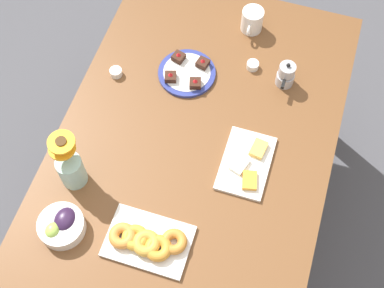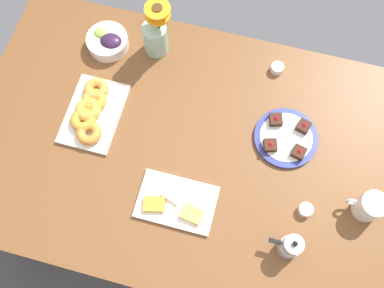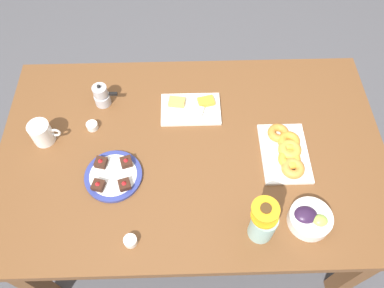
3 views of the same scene
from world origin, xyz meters
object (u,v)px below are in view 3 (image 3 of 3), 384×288
Objects in this scene: croissant_platter at (287,151)px; grape_bowl at (310,219)px; moka_pot at (102,96)px; dining_table at (192,159)px; coffee_mug at (42,133)px; flower_vase at (263,224)px; jam_cup_honey at (130,241)px; jam_cup_berry at (92,126)px; dessert_plate at (113,175)px; cheese_platter at (191,108)px.

grape_bowl is at bearing -83.18° from croissant_platter.
moka_pot is (-0.81, 0.58, 0.02)m from grape_bowl.
dining_table is 0.40m from croissant_platter.
coffee_mug is 1.03× the size of moka_pot.
coffee_mug is at bearing 153.34° from flower_vase.
jam_cup_honey and jam_cup_berry have the same top height.
dessert_plate reaches higher than jam_cup_berry.
grape_bowl is 3.26× the size of jam_cup_honey.
flower_vase is (0.66, -0.48, 0.07)m from jam_cup_berry.
croissant_platter is 0.82m from jam_cup_berry.
moka_pot reaches higher than cheese_platter.
flower_vase is at bearing -23.86° from dessert_plate.
flower_vase is (-0.15, -0.33, 0.06)m from croissant_platter.
cheese_platter is (0.61, 0.14, -0.04)m from coffee_mug.
jam_cup_honey is 1.00× the size of jam_cup_berry.
croissant_platter is at bearing -5.18° from dining_table.
grape_bowl is 1.32× the size of moka_pot.
jam_cup_berry is at bearing -168.48° from cheese_platter.
jam_cup_honey reaches higher than dining_table.
jam_cup_berry is 0.21× the size of dessert_plate.
dessert_plate is at bearing 156.14° from flower_vase.
grape_bowl is 0.64× the size of flower_vase.
moka_pot reaches higher than croissant_platter.
jam_cup_honey is 0.20× the size of flower_vase.
croissant_platter is (1.00, -0.10, -0.03)m from coffee_mug.
dessert_plate is at bearing -31.41° from coffee_mug.
dessert_plate is at bearing -65.36° from jam_cup_berry.
dessert_plate is at bearing -133.97° from cheese_platter.
jam_cup_honey is (-0.61, -0.35, -0.01)m from croissant_platter.
dining_table is at bearing 142.15° from grape_bowl.
flower_vase is (-0.18, -0.04, 0.05)m from grape_bowl.
cheese_platter is 0.39m from moka_pot.
dessert_plate is 1.90× the size of moka_pot.
flower_vase is at bearing -44.69° from moka_pot.
croissant_platter is 1.15× the size of flower_vase.
dessert_plate is 0.60m from flower_vase.
dining_table is 0.35m from dessert_plate.
dessert_plate is 0.38m from moka_pot.
dessert_plate reaches higher than croissant_platter.
cheese_platter is (0.00, 0.21, 0.10)m from dining_table.
flower_vase is (0.85, -0.42, 0.03)m from coffee_mug.
flower_vase reaches higher than cheese_platter.
dessert_plate is (-0.31, -0.12, 0.10)m from dining_table.
croissant_platter is 5.86× the size of jam_cup_berry.
moka_pot is (-0.39, 0.05, 0.04)m from cheese_platter.
jam_cup_honey is 0.21× the size of dessert_plate.
jam_cup_berry is (-0.42, -0.09, 0.00)m from cheese_platter.
grape_bowl reaches higher than croissant_platter.
jam_cup_honey is 0.66m from moka_pot.
jam_cup_berry is (-0.42, 0.12, 0.10)m from dining_table.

